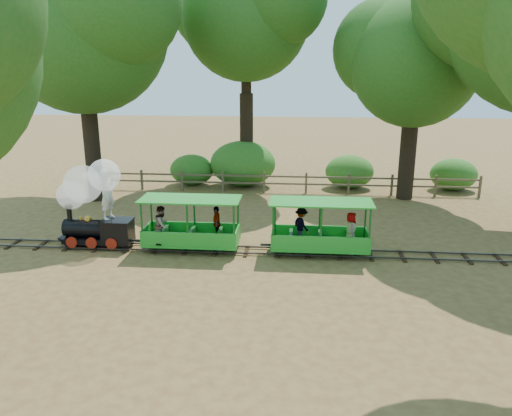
# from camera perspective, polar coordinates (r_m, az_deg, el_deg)

# --- Properties ---
(ground) EXTENTS (90.00, 90.00, 0.00)m
(ground) POSITION_cam_1_polar(r_m,az_deg,el_deg) (16.32, 2.41, -5.16)
(ground) COLOR olive
(ground) RESTS_ON ground
(track) EXTENTS (22.00, 1.00, 0.10)m
(track) POSITION_cam_1_polar(r_m,az_deg,el_deg) (16.30, 2.42, -4.93)
(track) COLOR #3F3D3A
(track) RESTS_ON ground
(locomotive) EXTENTS (2.65, 1.25, 3.04)m
(locomotive) POSITION_cam_1_polar(r_m,az_deg,el_deg) (17.26, -18.42, 1.16)
(locomotive) COLOR black
(locomotive) RESTS_ON ground
(carriage_front) EXTENTS (3.23, 1.36, 1.68)m
(carriage_front) POSITION_cam_1_polar(r_m,az_deg,el_deg) (16.39, -7.77, -2.39)
(carriage_front) COLOR green
(carriage_front) RESTS_ON track
(carriage_rear) EXTENTS (3.23, 1.36, 1.68)m
(carriage_rear) POSITION_cam_1_polar(r_m,az_deg,el_deg) (16.11, 7.34, -2.75)
(carriage_rear) COLOR green
(carriage_rear) RESTS_ON track
(oak_nw) EXTENTS (9.04, 7.95, 11.07)m
(oak_nw) POSITION_cam_1_polar(r_m,az_deg,el_deg) (23.29, -19.43, 19.93)
(oak_nw) COLOR #2D2116
(oak_nw) RESTS_ON ground
(oak_nc) EXTENTS (7.51, 6.61, 11.10)m
(oak_nc) POSITION_cam_1_polar(r_m,az_deg,el_deg) (25.06, -1.22, 21.70)
(oak_nc) COLOR #2D2116
(oak_nc) RESTS_ON ground
(oak_ne) EXTENTS (6.96, 6.12, 8.80)m
(oak_ne) POSITION_cam_1_polar(r_m,az_deg,el_deg) (23.29, 17.71, 16.27)
(oak_ne) COLOR #2D2116
(oak_ne) RESTS_ON ground
(fence) EXTENTS (18.10, 0.10, 1.00)m
(fence) POSITION_cam_1_polar(r_m,az_deg,el_deg) (23.82, 3.35, 3.09)
(fence) COLOR brown
(fence) RESTS_ON ground
(shrub_west) EXTENTS (2.24, 1.72, 1.55)m
(shrub_west) POSITION_cam_1_polar(r_m,az_deg,el_deg) (25.62, -7.34, 4.35)
(shrub_west) COLOR #2D6B1E
(shrub_west) RESTS_ON ground
(shrub_mid_w) EXTENTS (3.28, 2.53, 2.27)m
(shrub_mid_w) POSITION_cam_1_polar(r_m,az_deg,el_deg) (25.13, -1.52, 5.09)
(shrub_mid_w) COLOR #2D6B1E
(shrub_mid_w) RESTS_ON ground
(shrub_mid_e) EXTENTS (2.38, 1.83, 1.65)m
(shrub_mid_e) POSITION_cam_1_polar(r_m,az_deg,el_deg) (25.15, 10.64, 4.10)
(shrub_mid_e) COLOR #2D6B1E
(shrub_mid_e) RESTS_ON ground
(shrub_east) EXTENTS (2.26, 1.74, 1.56)m
(shrub_east) POSITION_cam_1_polar(r_m,az_deg,el_deg) (26.14, 21.65, 3.59)
(shrub_east) COLOR #2D6B1E
(shrub_east) RESTS_ON ground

